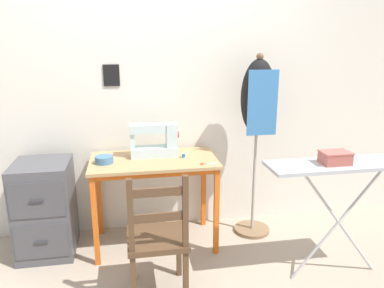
# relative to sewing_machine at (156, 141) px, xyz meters

# --- Properties ---
(ground_plane) EXTENTS (14.00, 14.00, 0.00)m
(ground_plane) POSITION_rel_sewing_machine_xyz_m (-0.03, -0.37, -0.90)
(ground_plane) COLOR tan
(wall_back) EXTENTS (10.00, 0.06, 2.55)m
(wall_back) POSITION_rel_sewing_machine_xyz_m (-0.03, 0.28, 0.38)
(wall_back) COLOR silver
(wall_back) RESTS_ON ground_plane
(sewing_table) EXTENTS (1.03, 0.59, 0.77)m
(sewing_table) POSITION_rel_sewing_machine_xyz_m (-0.03, -0.09, -0.23)
(sewing_table) COLOR tan
(sewing_table) RESTS_ON ground_plane
(sewing_machine) EXTENTS (0.40, 0.16, 0.30)m
(sewing_machine) POSITION_rel_sewing_machine_xyz_m (0.00, 0.00, 0.00)
(sewing_machine) COLOR silver
(sewing_machine) RESTS_ON sewing_table
(fabric_bowl) EXTENTS (0.14, 0.14, 0.06)m
(fabric_bowl) POSITION_rel_sewing_machine_xyz_m (-0.43, -0.12, -0.10)
(fabric_bowl) COLOR teal
(fabric_bowl) RESTS_ON sewing_table
(scissors) EXTENTS (0.13, 0.05, 0.01)m
(scissors) POSITION_rel_sewing_machine_xyz_m (0.36, -0.29, -0.13)
(scissors) COLOR silver
(scissors) RESTS_ON sewing_table
(thread_spool_near_machine) EXTENTS (0.03, 0.03, 0.04)m
(thread_spool_near_machine) POSITION_rel_sewing_machine_xyz_m (0.22, -0.09, -0.11)
(thread_spool_near_machine) COLOR #2875C1
(thread_spool_near_machine) RESTS_ON sewing_table
(wooden_chair) EXTENTS (0.40, 0.38, 0.91)m
(wooden_chair) POSITION_rel_sewing_machine_xyz_m (-0.07, -0.77, -0.47)
(wooden_chair) COLOR #513823
(wooden_chair) RESTS_ON ground_plane
(filing_cabinet) EXTENTS (0.44, 0.49, 0.78)m
(filing_cabinet) POSITION_rel_sewing_machine_xyz_m (-0.92, -0.06, -0.51)
(filing_cabinet) COLOR #4C4C51
(filing_cabinet) RESTS_ON ground_plane
(dress_form) EXTENTS (0.32, 0.32, 1.61)m
(dress_form) POSITION_rel_sewing_machine_xyz_m (0.86, -0.04, 0.26)
(dress_form) COLOR #846647
(dress_form) RESTS_ON ground_plane
(ironing_board) EXTENTS (1.11, 0.30, 0.89)m
(ironing_board) POSITION_rel_sewing_machine_xyz_m (1.25, -0.78, -0.06)
(ironing_board) COLOR #ADB2B7
(ironing_board) RESTS_ON ground_plane
(storage_box) EXTENTS (0.20, 0.14, 0.09)m
(storage_box) POSITION_rel_sewing_machine_xyz_m (1.16, -0.79, 0.04)
(storage_box) COLOR #AD564C
(storage_box) RESTS_ON ironing_board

